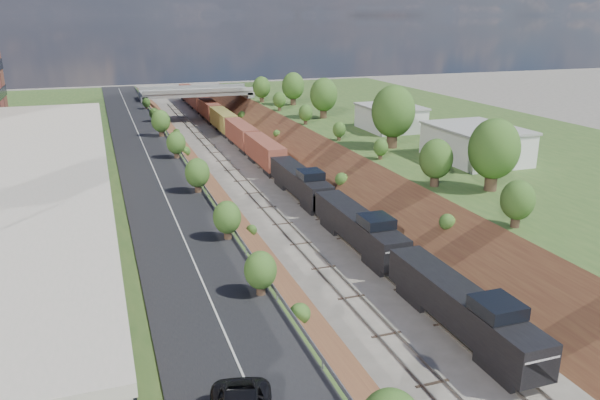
% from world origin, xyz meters
% --- Properties ---
extents(platform_right, '(44.00, 180.00, 5.00)m').
position_xyz_m(platform_right, '(33.00, 60.00, 2.50)').
color(platform_right, '#335422').
rests_on(platform_right, ground).
extents(embankment_left, '(10.00, 180.00, 10.00)m').
position_xyz_m(embankment_left, '(-11.00, 60.00, 0.00)').
color(embankment_left, brown).
rests_on(embankment_left, ground).
extents(embankment_right, '(10.00, 180.00, 10.00)m').
position_xyz_m(embankment_right, '(11.00, 60.00, 0.00)').
color(embankment_right, brown).
rests_on(embankment_right, ground).
extents(rail_left_track, '(1.58, 180.00, 0.18)m').
position_xyz_m(rail_left_track, '(-2.60, 60.00, 0.09)').
color(rail_left_track, gray).
rests_on(rail_left_track, ground).
extents(rail_right_track, '(1.58, 180.00, 0.18)m').
position_xyz_m(rail_right_track, '(2.60, 60.00, 0.09)').
color(rail_right_track, gray).
rests_on(rail_right_track, ground).
extents(road, '(8.00, 180.00, 0.10)m').
position_xyz_m(road, '(-15.50, 60.00, 5.05)').
color(road, black).
rests_on(road, platform_left).
extents(guardrail, '(0.10, 171.00, 0.70)m').
position_xyz_m(guardrail, '(-11.40, 59.80, 5.55)').
color(guardrail, '#99999E').
rests_on(guardrail, platform_left).
extents(commercial_building, '(14.30, 62.30, 7.00)m').
position_xyz_m(commercial_building, '(-28.00, 38.00, 8.51)').
color(commercial_building, brown).
rests_on(commercial_building, platform_left).
extents(overpass, '(24.50, 8.30, 7.40)m').
position_xyz_m(overpass, '(0.00, 122.00, 4.92)').
color(overpass, gray).
rests_on(overpass, ground).
extents(white_building_near, '(9.00, 12.00, 4.00)m').
position_xyz_m(white_building_near, '(23.50, 52.00, 7.00)').
color(white_building_near, silver).
rests_on(white_building_near, platform_right).
extents(white_building_far, '(8.00, 10.00, 3.60)m').
position_xyz_m(white_building_far, '(23.00, 74.00, 6.80)').
color(white_building_far, silver).
rests_on(white_building_far, platform_right).
extents(tree_right_large, '(5.25, 5.25, 7.61)m').
position_xyz_m(tree_right_large, '(17.00, 40.00, 9.38)').
color(tree_right_large, '#473323').
rests_on(tree_right_large, platform_right).
extents(tree_left_crest, '(2.45, 2.45, 3.55)m').
position_xyz_m(tree_left_crest, '(-11.80, 20.00, 7.04)').
color(tree_left_crest, '#473323').
rests_on(tree_left_crest, platform_left).
extents(freight_train, '(2.83, 144.72, 4.55)m').
position_xyz_m(freight_train, '(2.60, 90.28, 2.47)').
color(freight_train, black).
rests_on(freight_train, ground).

